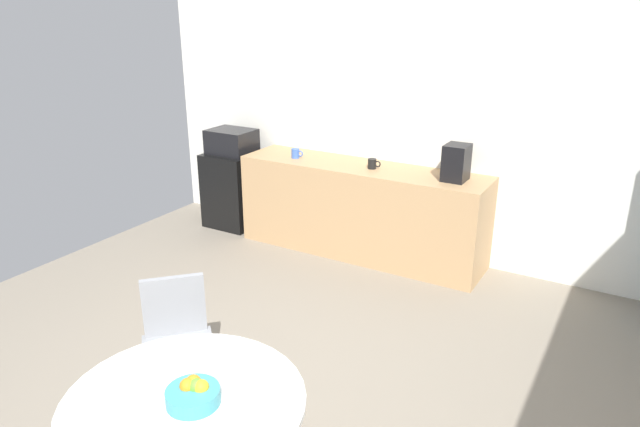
{
  "coord_description": "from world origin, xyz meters",
  "views": [
    {
      "loc": [
        1.88,
        -2.2,
        2.4
      ],
      "look_at": [
        -0.12,
        1.19,
        0.95
      ],
      "focal_mm": 32.76,
      "sensor_mm": 36.0,
      "label": 1
    }
  ],
  "objects_px": {
    "mug_white": "(372,164)",
    "mug_red": "(296,153)",
    "microwave": "(232,141)",
    "chair_gray": "(176,330)",
    "mug_green": "(449,174)",
    "fruit_bowl": "(193,394)",
    "mini_fridge": "(234,189)",
    "coffee_maker": "(456,163)",
    "round_table": "(186,424)"
  },
  "relations": [
    {
      "from": "mini_fridge",
      "to": "chair_gray",
      "type": "height_order",
      "value": "chair_gray"
    },
    {
      "from": "mug_green",
      "to": "fruit_bowl",
      "type": "bearing_deg",
      "value": -90.3
    },
    {
      "from": "chair_gray",
      "to": "coffee_maker",
      "type": "height_order",
      "value": "coffee_maker"
    },
    {
      "from": "round_table",
      "to": "mug_red",
      "type": "bearing_deg",
      "value": 114.73
    },
    {
      "from": "coffee_maker",
      "to": "microwave",
      "type": "bearing_deg",
      "value": 180.0
    },
    {
      "from": "mug_red",
      "to": "microwave",
      "type": "bearing_deg",
      "value": 175.39
    },
    {
      "from": "mug_white",
      "to": "round_table",
      "type": "bearing_deg",
      "value": -78.62
    },
    {
      "from": "mini_fridge",
      "to": "mug_red",
      "type": "distance_m",
      "value": 1.03
    },
    {
      "from": "microwave",
      "to": "mug_green",
      "type": "bearing_deg",
      "value": 0.15
    },
    {
      "from": "chair_gray",
      "to": "microwave",
      "type": "bearing_deg",
      "value": 122.15
    },
    {
      "from": "mug_red",
      "to": "fruit_bowl",
      "type": "bearing_deg",
      "value": -64.44
    },
    {
      "from": "round_table",
      "to": "mug_green",
      "type": "xyz_separation_m",
      "value": [
        0.07,
        3.32,
        0.35
      ]
    },
    {
      "from": "microwave",
      "to": "chair_gray",
      "type": "height_order",
      "value": "microwave"
    },
    {
      "from": "mug_green",
      "to": "coffee_maker",
      "type": "bearing_deg",
      "value": -6.16
    },
    {
      "from": "round_table",
      "to": "mug_red",
      "type": "distance_m",
      "value": 3.59
    },
    {
      "from": "chair_gray",
      "to": "mug_green",
      "type": "height_order",
      "value": "mug_green"
    },
    {
      "from": "fruit_bowl",
      "to": "coffee_maker",
      "type": "distance_m",
      "value": 3.32
    },
    {
      "from": "round_table",
      "to": "chair_gray",
      "type": "distance_m",
      "value": 0.97
    },
    {
      "from": "microwave",
      "to": "mug_green",
      "type": "xyz_separation_m",
      "value": [
        2.44,
        0.01,
        -0.0
      ]
    },
    {
      "from": "fruit_bowl",
      "to": "mug_white",
      "type": "distance_m",
      "value": 3.35
    },
    {
      "from": "mini_fridge",
      "to": "fruit_bowl",
      "type": "height_order",
      "value": "fruit_bowl"
    },
    {
      "from": "mug_white",
      "to": "mug_red",
      "type": "relative_size",
      "value": 1.0
    },
    {
      "from": "mini_fridge",
      "to": "microwave",
      "type": "relative_size",
      "value": 1.71
    },
    {
      "from": "mug_white",
      "to": "mug_red",
      "type": "xyz_separation_m",
      "value": [
        -0.83,
        -0.04,
        0.0
      ]
    },
    {
      "from": "chair_gray",
      "to": "mug_red",
      "type": "relative_size",
      "value": 6.43
    },
    {
      "from": "microwave",
      "to": "mug_red",
      "type": "relative_size",
      "value": 3.72
    },
    {
      "from": "mug_green",
      "to": "microwave",
      "type": "bearing_deg",
      "value": -179.85
    },
    {
      "from": "coffee_maker",
      "to": "mug_green",
      "type": "bearing_deg",
      "value": 173.84
    },
    {
      "from": "mug_green",
      "to": "mug_red",
      "type": "height_order",
      "value": "same"
    },
    {
      "from": "chair_gray",
      "to": "fruit_bowl",
      "type": "distance_m",
      "value": 1.03
    },
    {
      "from": "microwave",
      "to": "chair_gray",
      "type": "relative_size",
      "value": 0.58
    },
    {
      "from": "mug_white",
      "to": "coffee_maker",
      "type": "xyz_separation_m",
      "value": [
        0.79,
        0.03,
        0.11
      ]
    },
    {
      "from": "mug_green",
      "to": "round_table",
      "type": "bearing_deg",
      "value": -91.21
    },
    {
      "from": "microwave",
      "to": "mug_white",
      "type": "relative_size",
      "value": 3.72
    },
    {
      "from": "fruit_bowl",
      "to": "mug_white",
      "type": "height_order",
      "value": "mug_white"
    },
    {
      "from": "mini_fridge",
      "to": "coffee_maker",
      "type": "xyz_separation_m",
      "value": [
        2.5,
        0.0,
        0.65
      ]
    },
    {
      "from": "mug_red",
      "to": "chair_gray",
      "type": "bearing_deg",
      "value": -72.87
    },
    {
      "from": "mini_fridge",
      "to": "coffee_maker",
      "type": "bearing_deg",
      "value": 0.0
    },
    {
      "from": "chair_gray",
      "to": "mug_green",
      "type": "bearing_deg",
      "value": 73.88
    },
    {
      "from": "round_table",
      "to": "mug_red",
      "type": "relative_size",
      "value": 8.45
    },
    {
      "from": "mug_green",
      "to": "mug_red",
      "type": "bearing_deg",
      "value": -177.19
    },
    {
      "from": "mini_fridge",
      "to": "mug_green",
      "type": "xyz_separation_m",
      "value": [
        2.44,
        0.01,
        0.54
      ]
    },
    {
      "from": "mug_red",
      "to": "coffee_maker",
      "type": "relative_size",
      "value": 0.4
    },
    {
      "from": "mug_green",
      "to": "mug_red",
      "type": "relative_size",
      "value": 1.0
    },
    {
      "from": "microwave",
      "to": "mug_white",
      "type": "bearing_deg",
      "value": -1.1
    },
    {
      "from": "chair_gray",
      "to": "mug_green",
      "type": "relative_size",
      "value": 6.43
    },
    {
      "from": "fruit_bowl",
      "to": "microwave",
      "type": "bearing_deg",
      "value": 126.19
    },
    {
      "from": "round_table",
      "to": "mug_red",
      "type": "xyz_separation_m",
      "value": [
        -1.49,
        3.24,
        0.35
      ]
    },
    {
      "from": "mini_fridge",
      "to": "round_table",
      "type": "relative_size",
      "value": 0.75
    },
    {
      "from": "microwave",
      "to": "round_table",
      "type": "distance_m",
      "value": 4.09
    }
  ]
}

